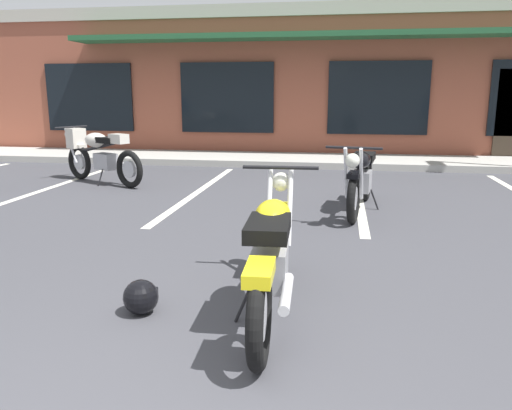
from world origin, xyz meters
name	(u,v)px	position (x,y,z in m)	size (l,w,h in m)	color
ground_plane	(235,259)	(0.00, 3.35, 0.00)	(80.00, 80.00, 0.00)	#3D3D42
sidewalk_kerb	(296,160)	(0.00, 10.27, 0.07)	(22.00, 1.80, 0.14)	#A8A59E
brick_storefront_building	(308,84)	(0.00, 13.85, 1.82)	(18.21, 6.12, 3.64)	brown
painted_stall_lines	(277,193)	(0.00, 6.67, 0.00)	(13.02, 4.80, 0.01)	silver
motorcycle_foreground_classic	(271,254)	(0.51, 2.19, 0.46)	(0.66, 2.11, 0.98)	black
motorcycle_red_sportbike	(361,178)	(1.27, 5.63, 0.46)	(0.74, 2.10, 0.98)	black
motorcycle_black_cruiser	(99,153)	(-3.26, 7.14, 0.53)	(1.92, 1.26, 0.98)	black
helmet_on_pavement	(141,297)	(-0.43, 2.03, 0.13)	(0.26, 0.26, 0.26)	black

